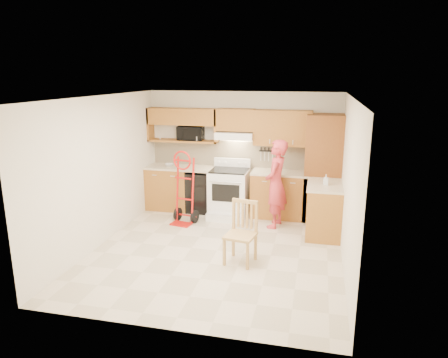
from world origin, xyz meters
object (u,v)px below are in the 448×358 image
(dining_chair, at_px, (240,233))
(hand_truck, at_px, (183,191))
(microwave, at_px, (191,133))
(person, at_px, (276,184))
(range, at_px, (228,189))

(dining_chair, bearing_deg, hand_truck, 143.67)
(microwave, xyz_separation_m, person, (1.88, -0.74, -0.80))
(range, relative_size, hand_truck, 0.87)
(range, bearing_deg, microwave, 159.47)
(range, relative_size, person, 0.68)
(range, xyz_separation_m, person, (1.00, -0.40, 0.27))
(microwave, relative_size, dining_chair, 0.56)
(person, bearing_deg, range, -103.32)
(microwave, height_order, hand_truck, microwave)
(microwave, height_order, dining_chair, microwave)
(person, distance_m, hand_truck, 1.78)
(dining_chair, bearing_deg, person, 88.20)
(microwave, distance_m, range, 1.43)
(hand_truck, bearing_deg, range, 51.08)
(microwave, relative_size, person, 0.32)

